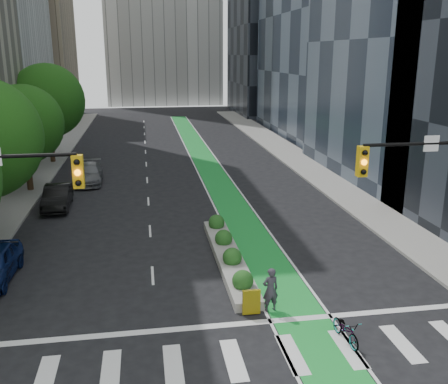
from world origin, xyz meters
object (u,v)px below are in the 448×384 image
object	(u,v)px
cyclist	(270,290)
bicycle	(346,330)
median_planter	(228,254)
parked_car_left_far	(89,174)
parked_car_left_mid	(57,197)

from	to	relation	value
cyclist	bicycle	bearing A→B (deg)	119.13
median_planter	parked_car_left_far	size ratio (longest dim) A/B	2.01
parked_car_left_mid	parked_car_left_far	size ratio (longest dim) A/B	0.90
parked_car_left_mid	cyclist	bearing A→B (deg)	-57.94
bicycle	cyclist	distance (m)	3.32
bicycle	cyclist	xyz separation A→B (m)	(-2.09, 2.54, 0.45)
median_planter	cyclist	distance (m)	5.12
parked_car_left_mid	parked_car_left_far	world-z (taller)	parked_car_left_mid
cyclist	parked_car_left_far	world-z (taller)	cyclist
median_planter	parked_car_left_mid	size ratio (longest dim) A/B	2.25
bicycle	parked_car_left_far	bearing A→B (deg)	107.83
cyclist	parked_car_left_far	size ratio (longest dim) A/B	0.36
bicycle	cyclist	bearing A→B (deg)	122.87
parked_car_left_mid	parked_car_left_far	bearing A→B (deg)	76.24
median_planter	cyclist	world-z (taller)	cyclist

